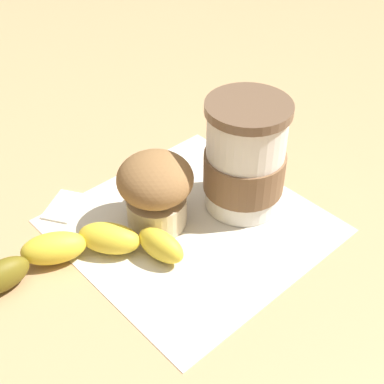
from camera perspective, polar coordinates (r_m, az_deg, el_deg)
The scene contains 6 objects.
ground_plane at distance 0.58m, azimuth 0.00°, elevation -3.64°, with size 3.00×3.00×0.00m, color tan.
paper_napkin at distance 0.58m, azimuth 0.00°, elevation -3.59°, with size 0.25×0.25×0.00m, color beige.
coffee_cup at distance 0.57m, azimuth 5.66°, elevation 3.42°, with size 0.09×0.09×0.13m.
muffin at distance 0.55m, azimuth -3.90°, elevation 0.38°, with size 0.08×0.08×0.08m.
banana at distance 0.54m, azimuth -11.57°, elevation -6.08°, with size 0.16×0.15×0.03m.
sugar_packet at distance 0.61m, azimuth -13.51°, elevation -1.39°, with size 0.05×0.03×0.01m, color white.
Camera 1 is at (0.35, 0.23, 0.39)m, focal length 50.00 mm.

